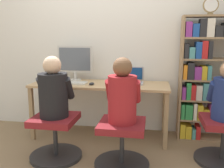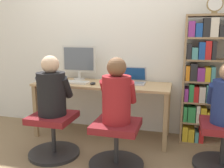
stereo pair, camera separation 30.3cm
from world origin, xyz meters
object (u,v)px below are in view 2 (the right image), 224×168
office_chair_right (116,143)px  desk_clock (215,4)px  laptop (133,80)px  keyboard (72,82)px  office_chair_side (223,144)px  office_chair_left (53,134)px  person_at_laptop (117,94)px  desktop_monitor (79,61)px  person_at_monitor (52,90)px  bookshelf (210,80)px

office_chair_right → desk_clock: 1.90m
laptop → office_chair_right: size_ratio=0.56×
keyboard → desk_clock: 1.97m
office_chair_side → laptop: bearing=152.0°
office_chair_left → person_at_laptop: size_ratio=0.88×
person_at_laptop → desk_clock: 1.54m
desktop_monitor → person_at_laptop: desktop_monitor is taller
person_at_monitor → person_at_laptop: 0.75m
person_at_monitor → person_at_laptop: size_ratio=1.00×
office_chair_left → person_at_monitor: 0.51m
office_chair_left → office_chair_right: same height
person_at_monitor → desk_clock: bearing=23.9°
office_chair_right → desk_clock: desk_clock is taller
office_chair_right → desk_clock: size_ratio=2.90×
person_at_monitor → office_chair_side: 1.89m
desk_clock → keyboard: bearing=-174.6°
desktop_monitor → person_at_monitor: size_ratio=0.74×
office_chair_right → person_at_monitor: person_at_monitor is taller
laptop → office_chair_left: 1.20m
keyboard → bookshelf: bookshelf is taller
person_at_monitor → laptop: bearing=45.4°
person_at_monitor → keyboard: bearing=93.1°
office_chair_right → person_at_monitor: (-0.75, 0.06, 0.51)m
office_chair_left → desk_clock: 2.34m
keyboard → office_chair_left: 0.77m
keyboard → office_chair_side: keyboard is taller
person_at_laptop → desk_clock: (0.94, 0.80, 0.92)m
person_at_monitor → office_chair_side: person_at_monitor is taller
laptop → person_at_monitor: bearing=-134.6°
laptop → desk_clock: (0.93, -0.02, 0.92)m
keyboard → office_chair_side: bearing=-11.5°
person_at_monitor → bookshelf: bookshelf is taller
keyboard → desk_clock: bearing=5.4°
keyboard → office_chair_right: 1.13m
office_chair_right → desk_clock: (0.94, 0.81, 1.44)m
laptop → office_chair_side: bearing=-28.0°
keyboard → office_chair_right: (0.78, -0.65, -0.49)m
office_chair_left → office_chair_right: size_ratio=1.00×
person_at_laptop → bookshelf: bearing=41.9°
laptop → desk_clock: bearing=-1.3°
desktop_monitor → keyboard: (-0.00, -0.25, -0.25)m
office_chair_left → desk_clock: (1.69, 0.75, 1.44)m
office_chair_side → office_chair_right: bearing=-165.7°
desk_clock → desktop_monitor: bearing=176.9°
laptop → office_chair_side: (1.05, -0.56, -0.52)m
person_at_monitor → person_at_laptop: (0.75, -0.06, 0.01)m
laptop → person_at_laptop: 0.82m
office_chair_side → keyboard: bearing=168.5°
person_at_monitor → office_chair_right: bearing=-4.6°
office_chair_right → office_chair_side: same height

